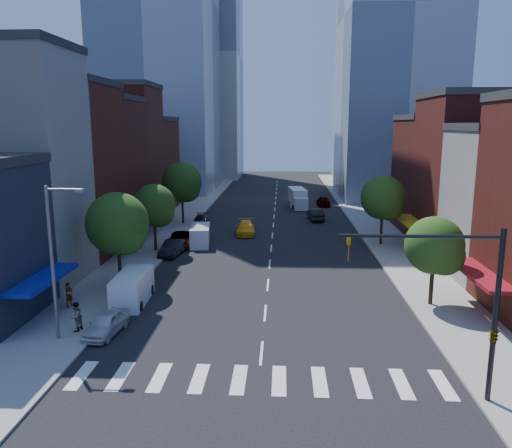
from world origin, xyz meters
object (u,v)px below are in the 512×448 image
Objects in this scene: parked_car_second at (173,248)px; parked_car_third at (180,239)px; pedestrian_near at (69,295)px; pedestrian_far at (76,317)px; traffic_car_oncoming at (315,214)px; taxi at (246,228)px; cargo_van_far at (200,236)px; traffic_car_far at (323,201)px; parked_car_rear at (201,220)px; parked_car_front at (106,323)px; box_truck at (298,199)px; cargo_van_near at (132,289)px.

parked_car_third is (0.00, 3.68, 0.00)m from parked_car_second.
pedestrian_far is at bearing -127.78° from pedestrian_near.
traffic_car_oncoming is (15.01, 15.20, 0.06)m from parked_car_third.
parked_car_third is 3.05× the size of pedestrian_near.
taxi is (6.38, 6.21, 0.01)m from parked_car_third.
cargo_van_far is (2.01, 4.25, 0.29)m from parked_car_second.
taxi is at bearing 40.92° from parked_car_third.
cargo_van_far is (2.01, 0.57, 0.28)m from parked_car_third.
parked_car_second is 0.89× the size of cargo_van_far.
traffic_car_far is 50.14m from pedestrian_near.
parked_car_rear is 2.57× the size of pedestrian_near.
pedestrian_near is at bearing -98.55° from parked_car_second.
parked_car_front reaches higher than parked_car_rear.
parked_car_front is at bearing -106.64° from taxi.
parked_car_rear is (0.41, 11.00, -0.09)m from parked_car_third.
parked_car_front is at bearing 61.65° from traffic_car_oncoming.
cargo_van_far is 23.16m from pedestrian_far.
parked_car_front is 0.83× the size of traffic_car_oncoming.
traffic_car_oncoming is (13.00, 14.63, -0.23)m from cargo_van_far.
parked_car_third is at bearing -170.61° from cargo_van_far.
pedestrian_far reaches higher than parked_car_front.
cargo_van_far is 1.05× the size of traffic_car_oncoming.
pedestrian_far is at bearing -97.62° from parked_car_rear.
parked_car_front is 0.90× the size of parked_car_second.
parked_car_front is 5.65m from pedestrian_near.
parked_car_front is 0.89× the size of traffic_car_far.
traffic_car_far is at bearing 17.52° from box_truck.
traffic_car_far is at bearing 40.56° from parked_car_rear.
parked_car_rear is at bearing 92.47° from cargo_van_far.
parked_car_second is at bearing 44.98° from traffic_car_oncoming.
parked_car_third is 32.11m from traffic_car_far.
box_truck is at bearing 70.79° from cargo_van_near.
traffic_car_oncoming is (15.01, 18.88, 0.06)m from parked_car_second.
cargo_van_near is 47.35m from traffic_car_far.
parked_car_third is at bearing -170.51° from pedestrian_far.
pedestrian_far is (2.13, -3.96, 0.04)m from pedestrian_near.
pedestrian_near is at bearing -113.89° from cargo_van_far.
parked_car_second is 18.68m from pedestrian_far.
parked_car_rear is at bearing 9.50° from traffic_car_oncoming.
parked_car_front is 33.32m from parked_car_rear.
parked_car_second is 3.68m from parked_car_third.
parked_car_rear is at bearing -138.18° from box_truck.
pedestrian_near is (-3.97, 4.00, 0.34)m from parked_car_front.
pedestrian_far reaches higher than parked_car_second.
cargo_van_near is at bearing 58.45° from traffic_car_oncoming.
cargo_van_near is 0.69× the size of box_truck.
traffic_car_far is (17.03, 49.54, 0.08)m from parked_car_front.
cargo_van_near is 5.63m from pedestrian_far.
traffic_car_far reaches higher than parked_car_rear.
traffic_car_far is 52.97m from pedestrian_far.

